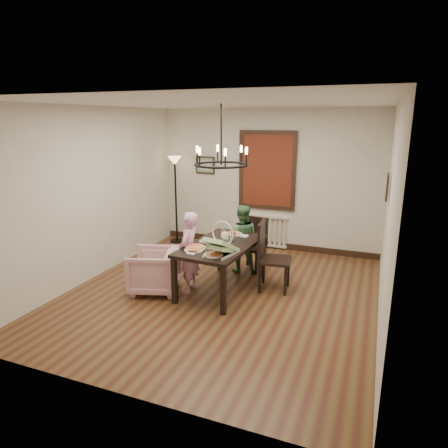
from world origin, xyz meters
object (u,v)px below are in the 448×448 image
Objects in this scene: armchair at (154,271)px; baby_bouncer at (221,244)px; elderly_woman at (189,259)px; floor_lamp at (176,201)px; chair_right at (275,256)px; seated_man at (242,244)px; drinking_glass at (223,237)px; chair_far at (252,245)px; dining_table at (221,249)px.

baby_bouncer is at bearing 70.04° from armchair.
floor_lamp reaches higher than elderly_woman.
chair_right is at bearing 110.48° from elderly_woman.
drinking_glass is (-0.07, -0.68, 0.32)m from seated_man.
elderly_woman is (0.50, 0.20, 0.19)m from armchair.
floor_lamp is at bearing -47.02° from seated_man.
elderly_woman is 0.79m from baby_bouncer.
chair_far is 0.89m from chair_right.
elderly_woman is 0.64m from drinking_glass.
dining_table is at bearing -92.11° from chair_far.
drinking_glass is at bearing 68.78° from seated_man.
chair_right is 3.13m from floor_lamp.
floor_lamp is (-0.90, 2.43, 0.57)m from armchair.
drinking_glass is 2.59m from floor_lamp.
baby_bouncer is (0.15, -1.31, 0.42)m from seated_man.
floor_lamp reaches higher than seated_man.
elderly_woman is at bearing 170.51° from baby_bouncer.
floor_lamp is at bearing 50.31° from chair_right.
elderly_woman reaches higher than seated_man.
chair_far is at bearing 83.40° from dining_table.
seated_man is (0.98, 1.27, 0.16)m from armchair.
dining_table is 12.79× the size of drinking_glass.
baby_bouncer is (-0.57, -0.78, 0.37)m from chair_right.
armchair is at bearing -69.71° from floor_lamp.
chair_far is 0.21m from seated_man.
drinking_glass is 0.07× the size of floor_lamp.
drinking_glass reaches higher than dining_table.
seated_man is at bearing 91.56° from dining_table.
seated_man reaches higher than armchair.
elderly_woman is (-0.44, -0.23, -0.14)m from dining_table.
dining_table is 0.22m from drinking_glass.
baby_bouncer is 3.92× the size of drinking_glass.
chair_right is 1.04m from baby_bouncer.
elderly_woman is at bearing 107.38° from chair_right.
floor_lamp reaches higher than armchair.
baby_bouncer is (0.00, -1.45, 0.45)m from chair_far.
drinking_glass reaches higher than armchair.
chair_right is (0.76, 0.31, -0.12)m from dining_table.
chair_right is at bearing 95.71° from armchair.
armchair is (-0.94, -0.43, -0.33)m from dining_table.
elderly_woman is at bearing -57.94° from floor_lamp.
chair_far is 1.81m from armchair.
chair_right is at bearing -40.54° from chair_far.
chair_right is 1.05× the size of elderly_woman.
baby_bouncer is 3.20m from floor_lamp.
floor_lamp is at bearing 134.51° from drinking_glass.
floor_lamp is (-2.03, 1.02, 0.43)m from chair_far.
dining_table is at bearing 105.20° from chair_right.
floor_lamp is (-1.81, 1.84, 0.09)m from drinking_glass.
baby_bouncer reaches higher than chair_far.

